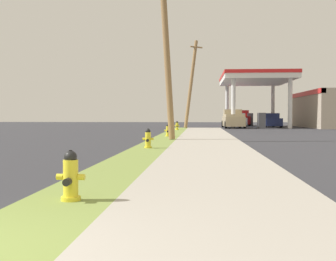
{
  "coord_description": "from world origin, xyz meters",
  "views": [
    {
      "loc": [
        2.66,
        -3.33,
        1.38
      ],
      "look_at": [
        1.37,
        13.81,
        0.76
      ],
      "focal_mm": 46.5,
      "sensor_mm": 36.0,
      "label": 1
    }
  ],
  "objects_px": {
    "utility_pole_background": "(191,83)",
    "car_silver_by_far_pump": "(237,120)",
    "fire_hydrant_third": "(168,131)",
    "fire_hydrant_second": "(148,139)",
    "fire_hydrant_nearest": "(71,179)",
    "truck_red_on_apron": "(239,119)",
    "utility_pole_midground": "(166,46)",
    "fire_hydrant_fourth": "(177,126)",
    "truck_tan_at_forecourt": "(233,119)",
    "car_navy_by_near_pump": "(270,121)"
  },
  "relations": [
    {
      "from": "truck_tan_at_forecourt",
      "to": "fire_hydrant_third",
      "type": "bearing_deg",
      "value": -104.23
    },
    {
      "from": "fire_hydrant_second",
      "to": "car_navy_by_near_pump",
      "type": "relative_size",
      "value": 0.16
    },
    {
      "from": "car_navy_by_near_pump",
      "to": "truck_tan_at_forecourt",
      "type": "height_order",
      "value": "truck_tan_at_forecourt"
    },
    {
      "from": "fire_hydrant_nearest",
      "to": "truck_tan_at_forecourt",
      "type": "xyz_separation_m",
      "value": [
        5.34,
        40.24,
        0.47
      ]
    },
    {
      "from": "fire_hydrant_fourth",
      "to": "truck_tan_at_forecourt",
      "type": "distance_m",
      "value": 11.21
    },
    {
      "from": "utility_pole_midground",
      "to": "car_silver_by_far_pump",
      "type": "height_order",
      "value": "utility_pole_midground"
    },
    {
      "from": "fire_hydrant_third",
      "to": "car_silver_by_far_pump",
      "type": "bearing_deg",
      "value": 77.29
    },
    {
      "from": "fire_hydrant_second",
      "to": "utility_pole_background",
      "type": "height_order",
      "value": "utility_pole_background"
    },
    {
      "from": "fire_hydrant_second",
      "to": "car_silver_by_far_pump",
      "type": "distance_m",
      "value": 37.48
    },
    {
      "from": "utility_pole_midground",
      "to": "truck_red_on_apron",
      "type": "height_order",
      "value": "utility_pole_midground"
    },
    {
      "from": "utility_pole_midground",
      "to": "truck_red_on_apron",
      "type": "distance_m",
      "value": 35.1
    },
    {
      "from": "truck_tan_at_forecourt",
      "to": "car_navy_by_near_pump",
      "type": "bearing_deg",
      "value": 37.52
    },
    {
      "from": "fire_hydrant_third",
      "to": "car_navy_by_near_pump",
      "type": "xyz_separation_m",
      "value": [
        9.7,
        24.43,
        0.28
      ]
    },
    {
      "from": "fire_hydrant_fourth",
      "to": "car_navy_by_near_pump",
      "type": "distance_m",
      "value": 16.38
    },
    {
      "from": "fire_hydrant_fourth",
      "to": "car_silver_by_far_pump",
      "type": "relative_size",
      "value": 0.16
    },
    {
      "from": "fire_hydrant_second",
      "to": "utility_pole_midground",
      "type": "distance_m",
      "value": 7.53
    },
    {
      "from": "fire_hydrant_second",
      "to": "car_navy_by_near_pump",
      "type": "height_order",
      "value": "car_navy_by_near_pump"
    },
    {
      "from": "utility_pole_background",
      "to": "truck_tan_at_forecourt",
      "type": "distance_m",
      "value": 6.87
    },
    {
      "from": "car_silver_by_far_pump",
      "to": "utility_pole_background",
      "type": "bearing_deg",
      "value": -116.39
    },
    {
      "from": "fire_hydrant_fourth",
      "to": "truck_tan_at_forecourt",
      "type": "height_order",
      "value": "truck_tan_at_forecourt"
    },
    {
      "from": "fire_hydrant_third",
      "to": "utility_pole_background",
      "type": "relative_size",
      "value": 0.09
    },
    {
      "from": "truck_tan_at_forecourt",
      "to": "truck_red_on_apron",
      "type": "height_order",
      "value": "same"
    },
    {
      "from": "utility_pole_midground",
      "to": "fire_hydrant_third",
      "type": "bearing_deg",
      "value": 92.71
    },
    {
      "from": "fire_hydrant_nearest",
      "to": "truck_red_on_apron",
      "type": "relative_size",
      "value": 0.13
    },
    {
      "from": "fire_hydrant_third",
      "to": "fire_hydrant_second",
      "type": "bearing_deg",
      "value": -90.51
    },
    {
      "from": "fire_hydrant_fourth",
      "to": "utility_pole_background",
      "type": "xyz_separation_m",
      "value": [
        1.05,
        5.89,
        4.03
      ]
    },
    {
      "from": "utility_pole_background",
      "to": "car_navy_by_near_pump",
      "type": "xyz_separation_m",
      "value": [
        8.74,
        7.25,
        -3.76
      ]
    },
    {
      "from": "fire_hydrant_third",
      "to": "fire_hydrant_fourth",
      "type": "distance_m",
      "value": 11.29
    },
    {
      "from": "fire_hydrant_nearest",
      "to": "fire_hydrant_third",
      "type": "height_order",
      "value": "same"
    },
    {
      "from": "car_silver_by_far_pump",
      "to": "fire_hydrant_nearest",
      "type": "bearing_deg",
      "value": -97.61
    },
    {
      "from": "fire_hydrant_nearest",
      "to": "fire_hydrant_second",
      "type": "relative_size",
      "value": 1.0
    },
    {
      "from": "car_navy_by_near_pump",
      "to": "truck_tan_at_forecourt",
      "type": "relative_size",
      "value": 0.85
    },
    {
      "from": "truck_tan_at_forecourt",
      "to": "truck_red_on_apron",
      "type": "distance_m",
      "value": 10.28
    },
    {
      "from": "fire_hydrant_third",
      "to": "truck_tan_at_forecourt",
      "type": "height_order",
      "value": "truck_tan_at_forecourt"
    },
    {
      "from": "fire_hydrant_second",
      "to": "fire_hydrant_third",
      "type": "relative_size",
      "value": 1.0
    },
    {
      "from": "fire_hydrant_second",
      "to": "utility_pole_background",
      "type": "distance_m",
      "value": 26.51
    },
    {
      "from": "fire_hydrant_fourth",
      "to": "utility_pole_midground",
      "type": "relative_size",
      "value": 0.08
    },
    {
      "from": "fire_hydrant_fourth",
      "to": "utility_pole_background",
      "type": "bearing_deg",
      "value": 79.9
    },
    {
      "from": "truck_tan_at_forecourt",
      "to": "truck_red_on_apron",
      "type": "relative_size",
      "value": 0.98
    },
    {
      "from": "car_navy_by_near_pump",
      "to": "car_silver_by_far_pump",
      "type": "relative_size",
      "value": 1.0
    },
    {
      "from": "fire_hydrant_third",
      "to": "car_silver_by_far_pump",
      "type": "height_order",
      "value": "car_silver_by_far_pump"
    },
    {
      "from": "fire_hydrant_fourth",
      "to": "utility_pole_background",
      "type": "relative_size",
      "value": 0.09
    },
    {
      "from": "utility_pole_background",
      "to": "car_navy_by_near_pump",
      "type": "distance_m",
      "value": 11.96
    },
    {
      "from": "fire_hydrant_second",
      "to": "fire_hydrant_third",
      "type": "distance_m",
      "value": 9.0
    },
    {
      "from": "fire_hydrant_nearest",
      "to": "fire_hydrant_third",
      "type": "relative_size",
      "value": 1.0
    },
    {
      "from": "fire_hydrant_nearest",
      "to": "fire_hydrant_second",
      "type": "bearing_deg",
      "value": 90.51
    },
    {
      "from": "utility_pole_midground",
      "to": "fire_hydrant_nearest",
      "type": "bearing_deg",
      "value": -90.46
    },
    {
      "from": "utility_pole_background",
      "to": "car_silver_by_far_pump",
      "type": "xyz_separation_m",
      "value": [
        5.33,
        10.75,
        -3.76
      ]
    },
    {
      "from": "fire_hydrant_nearest",
      "to": "truck_tan_at_forecourt",
      "type": "relative_size",
      "value": 0.14
    },
    {
      "from": "car_navy_by_near_pump",
      "to": "fire_hydrant_nearest",
      "type": "bearing_deg",
      "value": -102.54
    }
  ]
}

